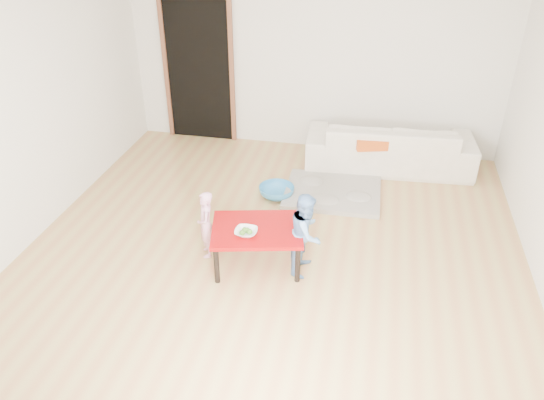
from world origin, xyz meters
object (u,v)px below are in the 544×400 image
(red_table, at_px, (257,246))
(child_pink, at_px, (206,225))
(child_blue, at_px, (307,233))
(sofa, at_px, (389,145))
(bowl, at_px, (246,232))
(basin, at_px, (277,192))

(red_table, xyz_separation_m, child_pink, (-0.53, 0.06, 0.14))
(child_blue, bearing_deg, red_table, 101.46)
(sofa, xyz_separation_m, child_blue, (-0.73, -2.39, 0.10))
(bowl, xyz_separation_m, basin, (-0.00, 1.45, -0.38))
(sofa, bearing_deg, basin, 36.84)
(red_table, relative_size, basin, 2.01)
(red_table, distance_m, bowl, 0.28)
(child_pink, distance_m, basin, 1.37)
(child_blue, bearing_deg, child_pink, 96.20)
(red_table, distance_m, child_pink, 0.55)
(bowl, bearing_deg, red_table, 59.95)
(sofa, xyz_separation_m, bowl, (-1.27, -2.54, 0.14))
(sofa, xyz_separation_m, child_pink, (-1.72, -2.35, 0.04))
(red_table, xyz_separation_m, child_blue, (0.47, 0.03, 0.20))
(sofa, relative_size, bowl, 10.16)
(basin, bearing_deg, child_blue, -67.16)
(red_table, bearing_deg, sofa, 63.62)
(sofa, relative_size, basin, 5.03)
(sofa, height_order, bowl, sofa)
(basin, bearing_deg, bowl, -89.84)
(child_pink, xyz_separation_m, child_blue, (1.00, -0.03, 0.06))
(child_blue, xyz_separation_m, basin, (-0.55, 1.30, -0.35))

